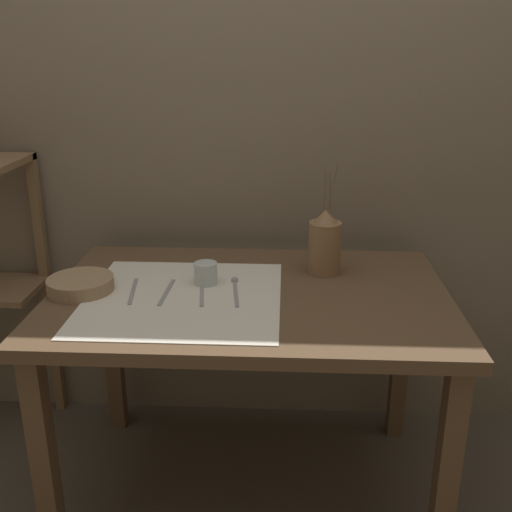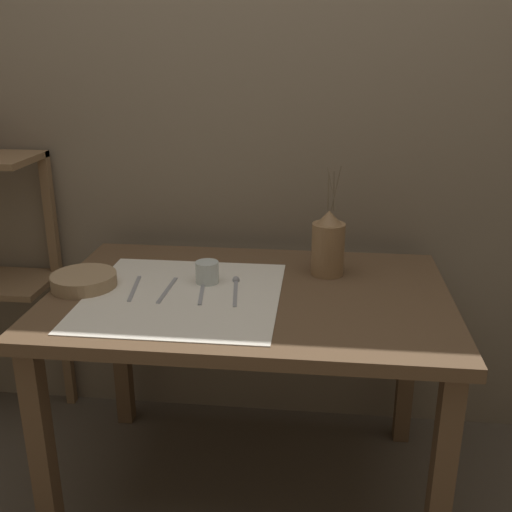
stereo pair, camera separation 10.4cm
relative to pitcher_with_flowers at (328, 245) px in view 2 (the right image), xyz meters
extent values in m
plane|color=brown|center=(-0.24, -0.18, -0.87)|extent=(12.00, 12.00, 0.00)
cube|color=#7A6B56|center=(-0.24, 0.35, 0.33)|extent=(7.00, 0.06, 2.40)
cube|color=brown|center=(-0.24, -0.18, -0.12)|extent=(1.26, 0.83, 0.04)
cube|color=brown|center=(-0.81, -0.54, -0.51)|extent=(0.06, 0.06, 0.73)
cube|color=brown|center=(0.32, -0.54, -0.51)|extent=(0.06, 0.06, 0.73)
cube|color=brown|center=(-0.81, 0.18, -0.51)|extent=(0.06, 0.06, 0.73)
cube|color=brown|center=(0.32, 0.18, -0.51)|extent=(0.06, 0.06, 0.73)
cube|color=brown|center=(-1.10, 0.28, -0.31)|extent=(0.04, 0.04, 1.12)
cube|color=silver|center=(-0.45, -0.24, -0.10)|extent=(0.60, 0.61, 0.00)
cylinder|color=olive|center=(0.00, 0.00, -0.01)|extent=(0.11, 0.11, 0.18)
cone|color=olive|center=(0.00, 0.00, 0.10)|extent=(0.08, 0.08, 0.04)
cylinder|color=brown|center=(0.02, -0.01, 0.20)|extent=(0.03, 0.01, 0.15)
cylinder|color=brown|center=(0.01, 0.00, 0.19)|extent=(0.04, 0.04, 0.14)
cylinder|color=brown|center=(0.01, 0.01, 0.18)|extent=(0.01, 0.01, 0.13)
cylinder|color=brown|center=(-0.01, -0.01, 0.18)|extent=(0.01, 0.02, 0.13)
cylinder|color=#9E7F5B|center=(-0.78, -0.20, -0.08)|extent=(0.21, 0.21, 0.05)
cylinder|color=silver|center=(-0.39, -0.13, -0.07)|extent=(0.08, 0.08, 0.07)
cube|color=#939399|center=(-0.61, -0.21, -0.10)|extent=(0.04, 0.20, 0.00)
cube|color=#939399|center=(-0.50, -0.21, -0.10)|extent=(0.02, 0.21, 0.00)
cube|color=#939399|center=(-0.39, -0.21, -0.10)|extent=(0.04, 0.20, 0.00)
sphere|color=#939399|center=(-0.40, -0.11, -0.10)|extent=(0.02, 0.02, 0.02)
cube|color=#939399|center=(-0.28, -0.21, -0.10)|extent=(0.04, 0.20, 0.00)
sphere|color=#939399|center=(-0.30, -0.11, -0.10)|extent=(0.02, 0.02, 0.02)
camera|label=1|loc=(-0.14, -1.92, 0.64)|focal=42.00mm
camera|label=2|loc=(-0.03, -1.91, 0.64)|focal=42.00mm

